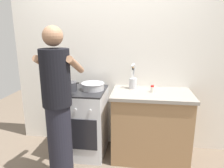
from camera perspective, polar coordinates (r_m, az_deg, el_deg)
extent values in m
plane|color=#6B5B4C|center=(2.90, -1.38, -20.05)|extent=(6.00, 6.00, 0.00)
cube|color=silver|center=(2.89, 4.00, 6.57)|extent=(3.20, 0.10, 2.50)
cube|color=#99724C|center=(2.79, 10.51, -11.59)|extent=(0.96, 0.56, 0.86)
cube|color=gray|center=(2.63, 10.96, -2.74)|extent=(1.00, 0.60, 0.04)
cube|color=silver|center=(2.88, -7.95, -10.41)|extent=(0.60, 0.60, 0.88)
cube|color=#232326|center=(2.72, -8.28, -1.80)|extent=(0.60, 0.60, 0.02)
cube|color=black|center=(2.63, -9.77, -13.56)|extent=(0.51, 0.01, 0.40)
cylinder|color=silver|center=(2.55, -14.01, -6.80)|extent=(0.04, 0.01, 0.04)
cylinder|color=silver|center=(2.49, -10.13, -7.10)|extent=(0.04, 0.01, 0.04)
cylinder|color=silver|center=(2.44, -6.07, -7.39)|extent=(0.04, 0.01, 0.04)
cylinder|color=#38383D|center=(2.70, -11.47, -0.63)|extent=(0.17, 0.17, 0.11)
cube|color=black|center=(2.73, -13.53, 0.44)|extent=(0.04, 0.02, 0.01)
cube|color=black|center=(2.66, -9.45, 0.30)|extent=(0.04, 0.02, 0.01)
cylinder|color=#B7B7BC|center=(2.70, -5.30, -0.64)|extent=(0.29, 0.29, 0.09)
torus|color=#B7B7BC|center=(2.69, -5.32, 0.19)|extent=(0.30, 0.30, 0.01)
cylinder|color=silver|center=(2.75, 5.80, 0.18)|extent=(0.10, 0.10, 0.14)
cylinder|color=black|center=(2.74, 5.71, 1.62)|extent=(0.04, 0.04, 0.23)
sphere|color=black|center=(2.72, 5.77, 4.20)|extent=(0.03, 0.03, 0.03)
cylinder|color=silver|center=(2.73, 5.77, 1.97)|extent=(0.02, 0.04, 0.29)
sphere|color=silver|center=(2.70, 5.85, 5.22)|extent=(0.03, 0.03, 0.03)
cylinder|color=silver|center=(2.75, 5.91, 2.09)|extent=(0.06, 0.02, 0.30)
sphere|color=silver|center=(2.72, 5.99, 5.37)|extent=(0.03, 0.03, 0.03)
cylinder|color=#9E7547|center=(2.74, 5.67, 1.75)|extent=(0.03, 0.04, 0.25)
sphere|color=#9E7547|center=(2.72, 5.74, 4.56)|extent=(0.03, 0.03, 0.03)
cylinder|color=white|center=(2.73, 5.51, 1.86)|extent=(0.02, 0.03, 0.28)
sphere|color=white|center=(2.70, 5.59, 5.01)|extent=(0.03, 0.03, 0.03)
cylinder|color=silver|center=(2.63, 11.05, -1.49)|extent=(0.04, 0.04, 0.07)
cylinder|color=red|center=(2.62, 11.10, -0.58)|extent=(0.04, 0.04, 0.02)
cylinder|color=black|center=(2.42, -14.12, -15.69)|extent=(0.26, 0.26, 0.90)
cylinder|color=black|center=(2.15, -15.33, 1.67)|extent=(0.30, 0.30, 0.58)
sphere|color=#A07254|center=(2.10, -16.09, 12.65)|extent=(0.20, 0.20, 0.20)
cylinder|color=#A07254|center=(2.32, -18.05, 5.18)|extent=(0.07, 0.41, 0.24)
cylinder|color=#A07254|center=(2.20, -10.00, 5.18)|extent=(0.07, 0.41, 0.24)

